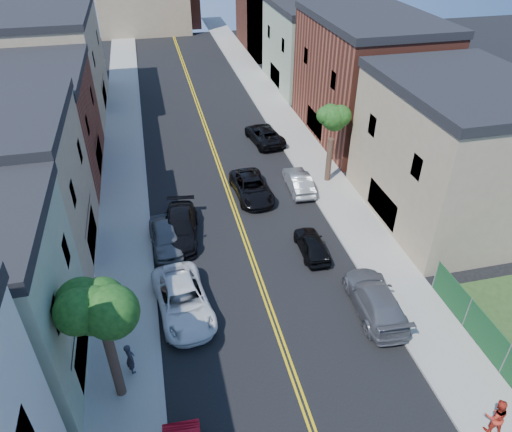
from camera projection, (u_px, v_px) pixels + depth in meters
sidewalk_left at (122, 146)px, 42.21m from camera, size 3.20×100.00×0.15m
sidewalk_right at (291, 129)px, 45.18m from camera, size 3.20×100.00×0.15m
curb_left at (142, 144)px, 42.54m from camera, size 0.30×100.00×0.15m
curb_right at (273, 131)px, 44.85m from camera, size 0.30×100.00×0.15m
bldg_left_brick at (31, 130)px, 35.63m from camera, size 9.00×12.00×8.00m
bldg_left_tan_far at (51, 65)px, 46.42m from camera, size 9.00×16.00×9.50m
bldg_right_tan at (452, 156)px, 30.99m from camera, size 9.00×12.00×9.00m
bldg_right_brick at (365, 81)px, 41.92m from camera, size 9.00×14.00×10.00m
bldg_right_palegrn at (313, 48)px, 53.55m from camera, size 9.00×12.00×8.50m
tree_left_mid at (95, 288)px, 17.70m from camera, size 5.20×5.20×9.29m
tree_right_far at (334, 112)px, 33.94m from camera, size 4.40×4.40×8.03m
white_pickup at (183, 300)px, 25.22m from camera, size 3.32×6.09×1.62m
grey_car_left at (165, 237)px, 29.86m from camera, size 2.13×4.67×1.55m
black_car_left at (180, 228)px, 30.70m from camera, size 2.93×5.75×1.60m
grey_car_right at (375, 299)px, 25.28m from camera, size 2.63×5.70×1.61m
black_car_right at (312, 245)px, 29.44m from camera, size 1.66×3.92×1.32m
silver_car_right at (299, 181)px, 35.75m from camera, size 1.72×4.45×1.44m
dark_car_right_far at (264, 134)px, 42.63m from camera, size 3.11×5.55×1.47m
black_suv_lane at (252, 188)px, 34.97m from camera, size 2.71×5.43×1.48m
pedestrian_left at (130, 358)px, 21.82m from camera, size 0.57×0.73×1.76m
pedestrian_right at (496, 416)px, 19.34m from camera, size 1.09×0.96×1.89m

